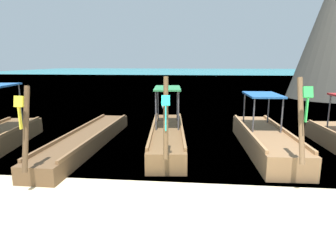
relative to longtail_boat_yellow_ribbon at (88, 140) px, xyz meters
name	(u,v)px	position (x,y,z in m)	size (l,w,h in m)	color
ground	(150,210)	(2.88, -4.19, -0.25)	(120.00, 120.00, 0.00)	beige
sea_water	(195,75)	(2.88, 57.23, -0.25)	(120.00, 120.00, 0.00)	teal
longtail_boat_yellow_ribbon	(88,140)	(0.00, 0.00, 0.00)	(1.12, 7.19, 2.38)	brown
longtail_boat_turquoise_ribbon	(167,136)	(2.73, 0.42, 0.11)	(1.63, 6.17, 2.55)	brown
longtail_boat_green_ribbon	(265,139)	(6.01, 0.17, 0.12)	(1.48, 5.95, 2.55)	olive
mooring_buoy_near	(165,107)	(1.79, 8.12, -0.05)	(0.40, 0.40, 0.40)	white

